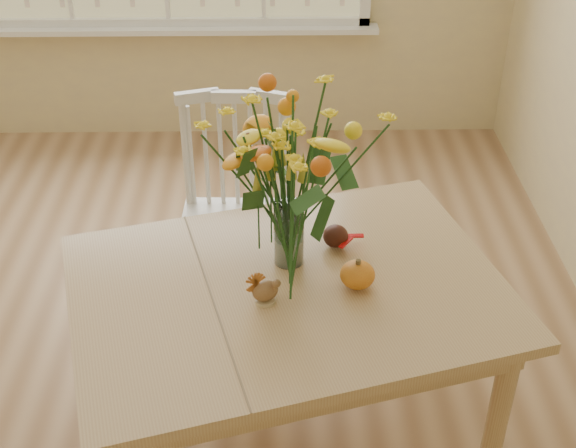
{
  "coord_description": "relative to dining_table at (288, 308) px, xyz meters",
  "views": [
    {
      "loc": [
        0.62,
        -2.14,
        2.23
      ],
      "look_at": [
        0.65,
        -0.22,
        0.94
      ],
      "focal_mm": 48.0,
      "sensor_mm": 36.0,
      "label": 1
    }
  ],
  "objects": [
    {
      "name": "turkey_figurine",
      "position": [
        -0.07,
        -0.08,
        0.13
      ],
      "size": [
        0.1,
        0.09,
        0.1
      ],
      "rotation": [
        0.0,
        0.0,
        0.38
      ],
      "color": "#CCB78C",
      "rests_on": "dining_table"
    },
    {
      "name": "dark_gourd",
      "position": [
        0.16,
        0.21,
        0.13
      ],
      "size": [
        0.13,
        0.1,
        0.08
      ],
      "color": "#38160F",
      "rests_on": "dining_table"
    },
    {
      "name": "flower_vase",
      "position": [
        0.0,
        0.13,
        0.42
      ],
      "size": [
        0.46,
        0.46,
        0.54
      ],
      "color": "white",
      "rests_on": "dining_table"
    },
    {
      "name": "windsor_chair",
      "position": [
        -0.2,
        0.76,
        -0.08
      ],
      "size": [
        0.46,
        0.44,
        0.98
      ],
      "rotation": [
        0.0,
        0.0,
        -0.03
      ],
      "color": "white",
      "rests_on": "floor"
    },
    {
      "name": "dining_table",
      "position": [
        0.0,
        0.0,
        0.0
      ],
      "size": [
        1.56,
        1.29,
        0.72
      ],
      "rotation": [
        0.0,
        0.0,
        0.27
      ],
      "color": "tan",
      "rests_on": "floor"
    },
    {
      "name": "floor",
      "position": [
        -0.65,
        0.24,
        -0.64
      ],
      "size": [
        4.0,
        4.5,
        0.01
      ],
      "primitive_type": "cube",
      "color": "#936B47",
      "rests_on": "ground"
    },
    {
      "name": "pumpkin",
      "position": [
        0.22,
        -0.01,
        0.13
      ],
      "size": [
        0.11,
        0.11,
        0.09
      ],
      "primitive_type": "ellipsoid",
      "color": "#CD5C18",
      "rests_on": "dining_table"
    }
  ]
}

